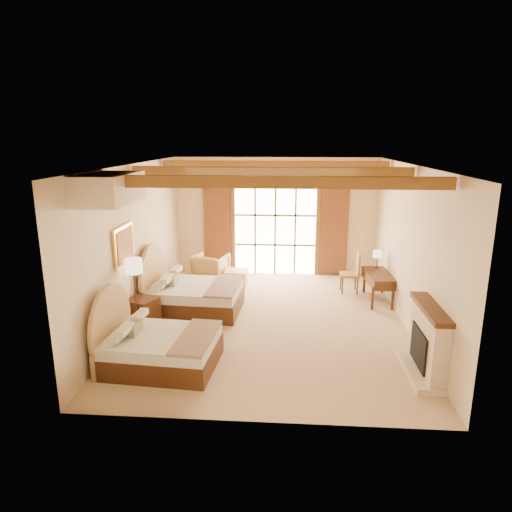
# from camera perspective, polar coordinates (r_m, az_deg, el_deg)

# --- Properties ---
(floor) EXTENTS (7.00, 7.00, 0.00)m
(floor) POSITION_cam_1_polar(r_m,az_deg,el_deg) (9.61, 1.67, -8.10)
(floor) COLOR #CEB288
(floor) RESTS_ON ground
(wall_back) EXTENTS (5.50, 0.00, 5.50)m
(wall_back) POSITION_cam_1_polar(r_m,az_deg,el_deg) (12.54, 2.43, 4.92)
(wall_back) COLOR beige
(wall_back) RESTS_ON ground
(wall_left) EXTENTS (0.00, 7.00, 7.00)m
(wall_left) POSITION_cam_1_polar(r_m,az_deg,el_deg) (9.62, -14.85, 1.46)
(wall_left) COLOR beige
(wall_left) RESTS_ON ground
(wall_right) EXTENTS (0.00, 7.00, 7.00)m
(wall_right) POSITION_cam_1_polar(r_m,az_deg,el_deg) (9.41, 18.72, 0.88)
(wall_right) COLOR beige
(wall_right) RESTS_ON ground
(ceiling) EXTENTS (7.00, 7.00, 0.00)m
(ceiling) POSITION_cam_1_polar(r_m,az_deg,el_deg) (8.88, 1.83, 11.32)
(ceiling) COLOR #B56E3D
(ceiling) RESTS_ON ground
(ceiling_beams) EXTENTS (5.39, 4.60, 0.18)m
(ceiling_beams) POSITION_cam_1_polar(r_m,az_deg,el_deg) (8.89, 1.82, 10.54)
(ceiling_beams) COLOR brown
(ceiling_beams) RESTS_ON ceiling
(french_doors) EXTENTS (3.95, 0.08, 2.60)m
(french_doors) POSITION_cam_1_polar(r_m,az_deg,el_deg) (12.55, 2.41, 3.29)
(french_doors) COLOR white
(french_doors) RESTS_ON ground
(fireplace) EXTENTS (0.46, 1.40, 1.16)m
(fireplace) POSITION_cam_1_polar(r_m,az_deg,el_deg) (7.89, 20.54, -10.29)
(fireplace) COLOR beige
(fireplace) RESTS_ON ground
(painting) EXTENTS (0.06, 0.95, 0.75)m
(painting) POSITION_cam_1_polar(r_m,az_deg,el_deg) (8.89, -16.16, 1.29)
(painting) COLOR gold
(painting) RESTS_ON wall_left
(canopy_valance) EXTENTS (0.70, 1.40, 0.45)m
(canopy_valance) POSITION_cam_1_polar(r_m,az_deg,el_deg) (7.43, -17.89, 8.05)
(canopy_valance) COLOR beige
(canopy_valance) RESTS_ON ceiling
(bed_near) EXTENTS (1.92, 1.51, 1.20)m
(bed_near) POSITION_cam_1_polar(r_m,az_deg,el_deg) (7.90, -12.76, -10.83)
(bed_near) COLOR #462012
(bed_near) RESTS_ON floor
(bed_far) EXTENTS (2.06, 1.60, 1.30)m
(bed_far) POSITION_cam_1_polar(r_m,az_deg,el_deg) (10.13, -8.46, -4.66)
(bed_far) COLOR #462012
(bed_far) RESTS_ON floor
(nightstand) EXTENTS (0.69, 0.69, 0.64)m
(nightstand) POSITION_cam_1_polar(r_m,az_deg,el_deg) (9.40, -14.01, -7.00)
(nightstand) COLOR #462012
(nightstand) RESTS_ON floor
(floor_lamp) EXTENTS (0.32, 0.32, 1.53)m
(floor_lamp) POSITION_cam_1_polar(r_m,az_deg,el_deg) (8.81, -15.01, -1.79)
(floor_lamp) COLOR #3D281C
(floor_lamp) RESTS_ON floor
(armchair) EXTENTS (1.01, 1.03, 0.78)m
(armchair) POSITION_cam_1_polar(r_m,az_deg,el_deg) (11.97, -5.74, -1.58)
(armchair) COLOR tan
(armchair) RESTS_ON floor
(ottoman) EXTENTS (0.58, 0.58, 0.41)m
(ottoman) POSITION_cam_1_polar(r_m,az_deg,el_deg) (11.76, -2.50, -2.76)
(ottoman) COLOR tan
(ottoman) RESTS_ON floor
(desk) EXTENTS (0.63, 1.28, 0.67)m
(desk) POSITION_cam_1_polar(r_m,az_deg,el_deg) (11.00, 15.01, -3.65)
(desk) COLOR #462012
(desk) RESTS_ON floor
(desk_chair) EXTENTS (0.46, 0.46, 1.02)m
(desk_chair) POSITION_cam_1_polar(r_m,az_deg,el_deg) (11.46, 11.70, -2.93)
(desk_chair) COLOR #A66931
(desk_chair) RESTS_ON floor
(desk_lamp) EXTENTS (0.21, 0.21, 0.41)m
(desk_lamp) POSITION_cam_1_polar(r_m,az_deg,el_deg) (11.31, 14.93, 0.14)
(desk_lamp) COLOR #3D281C
(desk_lamp) RESTS_ON desk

